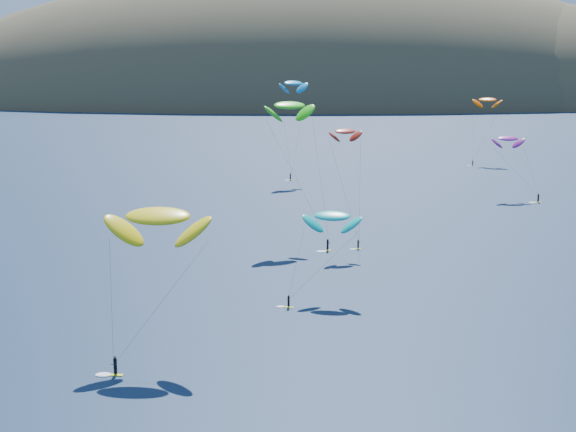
% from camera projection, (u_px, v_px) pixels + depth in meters
% --- Properties ---
extents(island, '(730.00, 300.00, 210.00)m').
position_uv_depth(island, '(331.00, 114.00, 601.05)').
color(island, '#3D3526').
rests_on(island, ground).
extents(kitesurfer_2, '(11.92, 11.75, 18.95)m').
position_uv_depth(kitesurfer_2, '(158.00, 216.00, 90.62)').
color(kitesurfer_2, '#F6F51B').
rests_on(kitesurfer_2, ground).
extents(kitesurfer_3, '(12.76, 16.24, 27.21)m').
position_uv_depth(kitesurfer_3, '(290.00, 106.00, 145.97)').
color(kitesurfer_3, '#F6F51B').
rests_on(kitesurfer_3, ground).
extents(kitesurfer_4, '(9.69, 8.85, 28.52)m').
position_uv_depth(kitesurfer_4, '(293.00, 83.00, 215.32)').
color(kitesurfer_4, '#F6F51B').
rests_on(kitesurfer_4, ground).
extents(kitesurfer_5, '(11.08, 9.63, 13.54)m').
position_uv_depth(kitesurfer_5, '(332.00, 216.00, 112.94)').
color(kitesurfer_5, '#F6F51B').
rests_on(kitesurfer_5, ground).
extents(kitesurfer_6, '(10.35, 10.54, 16.16)m').
position_uv_depth(kitesurfer_6, '(508.00, 139.00, 190.15)').
color(kitesurfer_6, '#F6F51B').
rests_on(kitesurfer_6, ground).
extents(kitesurfer_9, '(6.67, 7.03, 22.03)m').
position_uv_depth(kitesurfer_9, '(345.00, 132.00, 141.18)').
color(kitesurfer_9, '#F6F51B').
rests_on(kitesurfer_9, ground).
extents(kitesurfer_11, '(11.29, 13.63, 22.03)m').
position_uv_depth(kitesurfer_11, '(487.00, 100.00, 250.57)').
color(kitesurfer_11, '#F6F51B').
rests_on(kitesurfer_11, ground).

